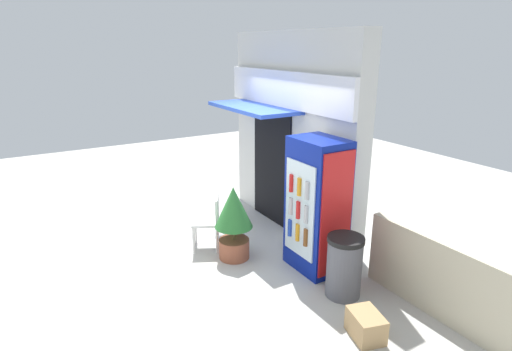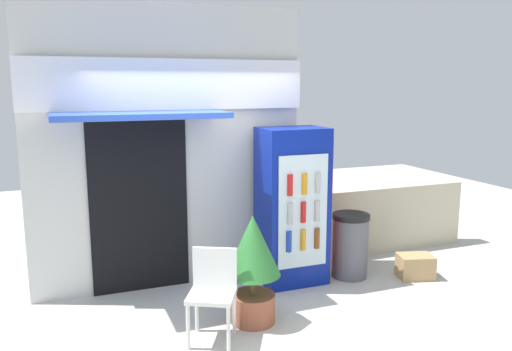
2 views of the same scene
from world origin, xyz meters
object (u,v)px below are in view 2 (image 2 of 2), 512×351
(drink_cooler, at_px, (293,206))
(potted_plant_near_shop, at_px, (253,260))
(trash_bin, at_px, (350,245))
(plastic_chair, at_px, (213,287))
(cardboard_box, at_px, (415,266))

(drink_cooler, distance_m, potted_plant_near_shop, 1.22)
(potted_plant_near_shop, relative_size, trash_bin, 1.38)
(plastic_chair, relative_size, trash_bin, 1.06)
(plastic_chair, distance_m, cardboard_box, 2.82)
(cardboard_box, bearing_deg, plastic_chair, -168.88)
(drink_cooler, xyz_separation_m, plastic_chair, (-1.29, -1.00, -0.43))
(trash_bin, relative_size, cardboard_box, 1.93)
(drink_cooler, bearing_deg, plastic_chair, -142.08)
(potted_plant_near_shop, bearing_deg, drink_cooler, 45.42)
(plastic_chair, bearing_deg, potted_plant_near_shop, 19.38)
(drink_cooler, relative_size, cardboard_box, 4.51)
(potted_plant_near_shop, xyz_separation_m, cardboard_box, (2.29, 0.38, -0.50))
(potted_plant_near_shop, xyz_separation_m, trash_bin, (1.56, 0.71, -0.24))
(drink_cooler, height_order, plastic_chair, drink_cooler)
(plastic_chair, distance_m, potted_plant_near_shop, 0.51)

